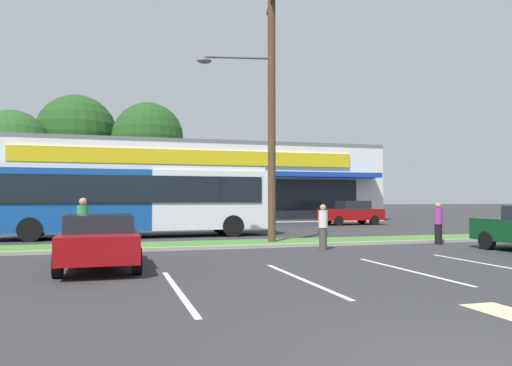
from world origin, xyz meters
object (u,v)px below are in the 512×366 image
at_px(city_bus, 136,199).
at_px(utility_pole, 268,106).
at_px(pedestrian_mid, 323,227).
at_px(pedestrian_near_bench, 438,223).
at_px(pedestrian_by_pole, 83,226).
at_px(car_3, 216,215).
at_px(car_1, 99,240).
at_px(car_0, 351,213).

bearing_deg(city_bus, utility_pole, -49.73).
distance_m(utility_pole, pedestrian_mid, 5.27).
distance_m(city_bus, pedestrian_mid, 9.68).
xyz_separation_m(pedestrian_near_bench, pedestrian_by_pole, (-13.04, 0.09, 0.09)).
bearing_deg(car_3, utility_pole, 87.91).
distance_m(car_1, pedestrian_near_bench, 12.88).
bearing_deg(pedestrian_mid, car_3, -173.68).
xyz_separation_m(car_3, pedestrian_mid, (0.83, -14.24, 0.05)).
xyz_separation_m(city_bus, car_3, (5.13, 6.68, -1.02)).
bearing_deg(pedestrian_near_bench, car_3, -58.63).
relative_size(car_0, pedestrian_near_bench, 2.61).
xyz_separation_m(car_1, pedestrian_near_bench, (12.46, 3.25, 0.09)).
xyz_separation_m(car_0, pedestrian_near_bench, (-3.36, -13.80, -0.00)).
bearing_deg(car_3, pedestrian_mid, 93.33).
distance_m(utility_pole, pedestrian_by_pole, 8.16).
relative_size(car_0, car_3, 0.95).
distance_m(city_bus, car_0, 16.02).
bearing_deg(pedestrian_near_bench, city_bus, -24.30).
relative_size(car_1, car_3, 0.95).
height_order(utility_pole, city_bus, utility_pole).
bearing_deg(city_bus, pedestrian_by_pole, -107.38).
relative_size(pedestrian_by_pole, pedestrian_mid, 1.14).
xyz_separation_m(utility_pole, car_3, (0.44, 11.94, -4.61)).
xyz_separation_m(city_bus, pedestrian_near_bench, (11.08, -6.94, -0.96)).
bearing_deg(car_3, city_bus, 52.46).
bearing_deg(utility_pole, pedestrian_mid, -61.28).
bearing_deg(pedestrian_mid, car_0, 152.52).
distance_m(city_bus, pedestrian_by_pole, 7.18).
bearing_deg(car_1, utility_pole, -50.93).
distance_m(car_0, pedestrian_mid, 16.73).
bearing_deg(city_bus, pedestrian_near_bench, -33.55).
bearing_deg(pedestrian_by_pole, car_0, 113.87).
height_order(car_1, car_3, car_3).
distance_m(car_0, car_3, 9.32).
height_order(pedestrian_by_pole, pedestrian_mid, pedestrian_by_pole).
height_order(car_0, car_1, car_0).
relative_size(car_1, pedestrian_mid, 2.67).
bearing_deg(city_bus, car_0, 23.92).
height_order(pedestrian_near_bench, pedestrian_by_pole, pedestrian_by_pole).
distance_m(car_3, pedestrian_mid, 14.26).
bearing_deg(pedestrian_by_pole, city_bus, 148.06).
height_order(car_0, car_3, car_0).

